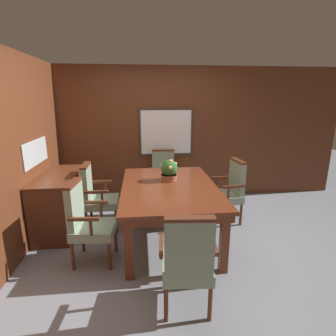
{
  "coord_description": "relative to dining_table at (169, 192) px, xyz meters",
  "views": [
    {
      "loc": [
        -0.25,
        -3.08,
        1.89
      ],
      "look_at": [
        0.11,
        0.35,
        0.97
      ],
      "focal_mm": 28.0,
      "sensor_mm": 36.0,
      "label": 1
    }
  ],
  "objects": [
    {
      "name": "ground_plane",
      "position": [
        -0.11,
        -0.2,
        -0.67
      ],
      "size": [
        14.0,
        14.0,
        0.0
      ],
      "primitive_type": "plane",
      "color": "gray"
    },
    {
      "name": "wall_back",
      "position": [
        -0.11,
        1.59,
        0.55
      ],
      "size": [
        7.2,
        0.08,
        2.45
      ],
      "color": "#5B2D19",
      "rests_on": "ground_plane"
    },
    {
      "name": "wall_left",
      "position": [
        -1.85,
        -0.2,
        0.55
      ],
      "size": [
        0.08,
        7.2,
        2.45
      ],
      "color": "#5B2D19",
      "rests_on": "ground_plane"
    },
    {
      "name": "dining_table",
      "position": [
        0.0,
        0.0,
        0.0
      ],
      "size": [
        1.25,
        1.83,
        0.77
      ],
      "color": "maroon",
      "rests_on": "ground_plane"
    },
    {
      "name": "chair_left_far",
      "position": [
        -1.03,
        0.4,
        -0.15
      ],
      "size": [
        0.48,
        0.5,
        0.99
      ],
      "rotation": [
        0.0,
        0.0,
        1.58
      ],
      "color": "#562B19",
      "rests_on": "ground_plane"
    },
    {
      "name": "chair_head_near",
      "position": [
        0.02,
        -1.31,
        -0.15
      ],
      "size": [
        0.52,
        0.51,
        0.99
      ],
      "rotation": [
        0.0,
        0.0,
        3.06
      ],
      "color": "#562B19",
      "rests_on": "ground_plane"
    },
    {
      "name": "chair_right_far",
      "position": [
        0.98,
        0.43,
        -0.15
      ],
      "size": [
        0.52,
        0.53,
        0.99
      ],
      "rotation": [
        0.0,
        0.0,
        -1.47
      ],
      "color": "#562B19",
      "rests_on": "ground_plane"
    },
    {
      "name": "chair_head_far",
      "position": [
        0.03,
        1.28,
        -0.15
      ],
      "size": [
        0.51,
        0.5,
        0.99
      ],
      "rotation": [
        0.0,
        0.0,
        -0.05
      ],
      "color": "#562B19",
      "rests_on": "ground_plane"
    },
    {
      "name": "chair_left_near",
      "position": [
        -1.01,
        -0.43,
        -0.15
      ],
      "size": [
        0.51,
        0.52,
        0.99
      ],
      "rotation": [
        0.0,
        0.0,
        1.48
      ],
      "color": "#562B19",
      "rests_on": "ground_plane"
    },
    {
      "name": "potted_plant",
      "position": [
        0.02,
        0.23,
        0.24
      ],
      "size": [
        0.24,
        0.26,
        0.31
      ],
      "color": "#9E5638",
      "rests_on": "dining_table"
    },
    {
      "name": "sideboard_cabinet",
      "position": [
        -1.56,
        0.44,
        -0.26
      ],
      "size": [
        0.54,
        1.19,
        0.83
      ],
      "color": "#512816",
      "rests_on": "ground_plane"
    }
  ]
}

